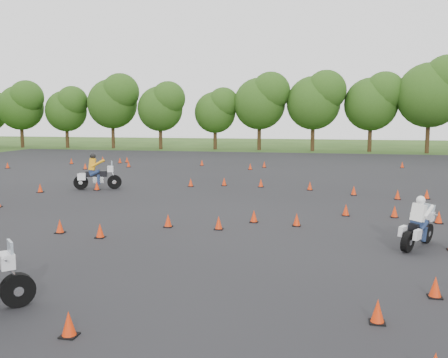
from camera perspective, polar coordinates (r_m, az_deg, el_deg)
ground at (r=18.46m, az=-2.55°, el=-5.23°), size 140.00×140.00×0.00m
asphalt_pad at (r=24.21m, az=0.97°, el=-2.22°), size 62.00×62.00×0.00m
treeline at (r=52.52m, az=12.44°, el=7.81°), size 86.97×32.43×11.06m
traffic_cones at (r=24.69m, az=0.56°, el=-1.51°), size 36.56×32.95×0.45m
rider_yellow at (r=27.93m, az=-14.27°, el=0.86°), size 2.68×1.56×1.98m
rider_white at (r=16.22m, az=21.22°, el=-4.52°), size 1.63×2.14×1.62m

